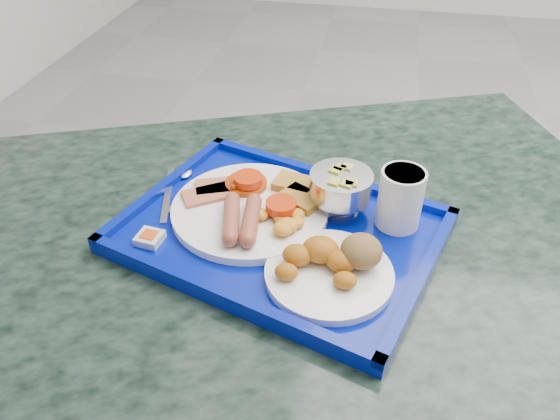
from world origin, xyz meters
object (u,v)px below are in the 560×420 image
tray (280,232)px  main_plate (254,207)px  bread_plate (333,265)px  juice_cup (401,197)px  table (273,323)px  fruit_bowl (341,186)px

tray → main_plate: size_ratio=2.18×
tray → bread_plate: 0.13m
tray → juice_cup: bearing=16.6°
main_plate → bread_plate: (0.15, -0.12, 0.01)m
table → fruit_bowl: size_ratio=14.58×
main_plate → table: bearing=-43.4°
fruit_bowl → juice_cup: juice_cup is taller
main_plate → fruit_bowl: 0.15m
tray → juice_cup: size_ratio=5.75×
table → main_plate: size_ratio=5.79×
table → tray: 0.22m
tray → fruit_bowl: 0.13m
juice_cup → tray: bearing=-163.4°
fruit_bowl → table: bearing=-141.2°
bread_plate → fruit_bowl: (-0.01, 0.16, 0.03)m
tray → bread_plate: bread_plate is taller
table → bread_plate: size_ratio=8.10×
main_plate → juice_cup: 0.24m
tray → main_plate: bearing=147.6°
table → fruit_bowl: fruit_bowl is taller
juice_cup → fruit_bowl: bearing=168.6°
bread_plate → juice_cup: 0.17m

